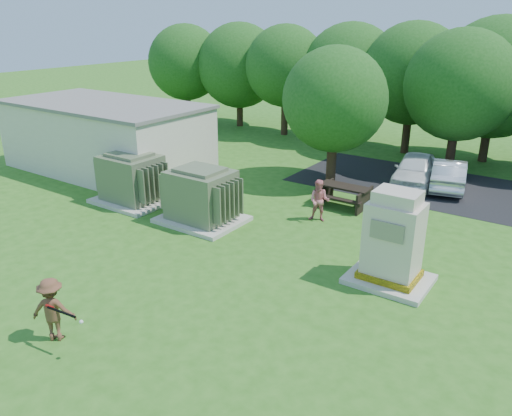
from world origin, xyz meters
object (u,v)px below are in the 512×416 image
Objects in this scene: picnic_table at (344,193)px; generator_cabinet at (393,243)px; car_silver_a at (449,174)px; batter at (53,309)px; person_at_picnic at (319,201)px; car_white at (415,169)px; transformer_left at (132,179)px; transformer_right at (201,197)px.

generator_cabinet is at bearing -52.57° from picnic_table.
batter is at bearing 62.03° from car_silver_a.
car_silver_a is at bearing 59.25° from picnic_table.
car_silver_a is at bearing 51.08° from person_at_picnic.
transformer_left is at bearing -144.14° from car_white.
transformer_left is 0.74× the size of car_white.
car_white is (-2.36, 9.31, -0.52)m from generator_cabinet.
transformer_right is 0.74× the size of car_white.
picnic_table is 0.49× the size of car_white.
batter is at bearing -127.74° from generator_cabinet.
batter is at bearing -53.33° from transformer_left.
transformer_right is at bearing -160.03° from person_at_picnic.
person_at_picnic is at bearing -131.38° from batter.
transformer_right is (3.70, 0.00, 0.00)m from transformer_left.
picnic_table is 5.52m from car_silver_a.
transformer_right is 10.23m from car_white.
generator_cabinet is 0.68× the size of car_white.
generator_cabinet is 4.86m from person_at_picnic.
car_white is (8.74, 8.90, -0.28)m from transformer_left.
transformer_left reaches higher than batter.
transformer_left is 1.89× the size of person_at_picnic.
batter is at bearing -114.77° from person_at_picnic.
generator_cabinet is (11.10, -0.41, 0.24)m from transformer_left.
person_at_picnic is 6.54m from car_white.
person_at_picnic reaches higher than car_silver_a.
generator_cabinet is 9.62m from car_white.
transformer_left is at bearing 180.00° from transformer_right.
car_white is (3.14, 16.42, -0.10)m from batter.
generator_cabinet is at bearing 82.79° from car_silver_a.
transformer_left is 1.89× the size of batter.
transformer_right is 1.89× the size of batter.
transformer_left is at bearing -148.59° from picnic_table.
batter is at bearing -75.81° from transformer_right.
transformer_right is 11.28m from car_silver_a.
person_at_picnic is at bearing 53.79° from car_silver_a.
car_silver_a is (2.82, 4.74, 0.12)m from picnic_table.
transformer_left is 9.38m from batter.
transformer_left is 12.48m from car_white.
transformer_left is at bearing 177.88° from generator_cabinet.
generator_cabinet reaches higher than batter.
generator_cabinet reaches higher than person_at_picnic.
car_silver_a reaches higher than picnic_table.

